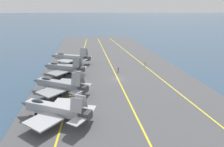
{
  "coord_description": "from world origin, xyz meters",
  "views": [
    {
      "loc": [
        -57.51,
        9.75,
        21.16
      ],
      "look_at": [
        -2.28,
        2.09,
        2.9
      ],
      "focal_mm": 32.0,
      "sensor_mm": 36.0,
      "label": 1
    }
  ],
  "objects_px": {
    "parked_jet_nearest": "(54,109)",
    "crew_red_vest": "(118,69)",
    "parked_jet_third": "(64,68)",
    "crew_yellow_vest": "(145,63)",
    "parked_jet_second": "(59,85)",
    "parked_jet_fourth": "(71,57)"
  },
  "relations": [
    {
      "from": "parked_jet_second",
      "to": "parked_jet_nearest",
      "type": "bearing_deg",
      "value": -177.97
    },
    {
      "from": "parked_jet_second",
      "to": "parked_jet_fourth",
      "type": "height_order",
      "value": "parked_jet_fourth"
    },
    {
      "from": "crew_red_vest",
      "to": "parked_jet_second",
      "type": "bearing_deg",
      "value": 131.62
    },
    {
      "from": "parked_jet_second",
      "to": "parked_jet_third",
      "type": "height_order",
      "value": "parked_jet_second"
    },
    {
      "from": "parked_jet_second",
      "to": "crew_yellow_vest",
      "type": "distance_m",
      "value": 36.96
    },
    {
      "from": "parked_jet_second",
      "to": "crew_yellow_vest",
      "type": "height_order",
      "value": "parked_jet_second"
    },
    {
      "from": "parked_jet_nearest",
      "to": "parked_jet_second",
      "type": "bearing_deg",
      "value": 2.03
    },
    {
      "from": "parked_jet_nearest",
      "to": "crew_yellow_vest",
      "type": "relative_size",
      "value": 8.57
    },
    {
      "from": "parked_jet_third",
      "to": "parked_jet_nearest",
      "type": "bearing_deg",
      "value": -178.51
    },
    {
      "from": "parked_jet_nearest",
      "to": "crew_red_vest",
      "type": "relative_size",
      "value": 9.2
    },
    {
      "from": "parked_jet_nearest",
      "to": "parked_jet_second",
      "type": "distance_m",
      "value": 13.04
    },
    {
      "from": "parked_jet_nearest",
      "to": "parked_jet_fourth",
      "type": "distance_m",
      "value": 41.74
    },
    {
      "from": "parked_jet_third",
      "to": "parked_jet_fourth",
      "type": "bearing_deg",
      "value": -6.19
    },
    {
      "from": "crew_red_vest",
      "to": "crew_yellow_vest",
      "type": "bearing_deg",
      "value": -60.07
    },
    {
      "from": "parked_jet_fourth",
      "to": "crew_red_vest",
      "type": "distance_m",
      "value": 21.11
    },
    {
      "from": "parked_jet_nearest",
      "to": "crew_red_vest",
      "type": "height_order",
      "value": "parked_jet_nearest"
    },
    {
      "from": "crew_yellow_vest",
      "to": "parked_jet_third",
      "type": "bearing_deg",
      "value": 103.47
    },
    {
      "from": "parked_jet_nearest",
      "to": "crew_red_vest",
      "type": "bearing_deg",
      "value": -31.02
    },
    {
      "from": "parked_jet_second",
      "to": "crew_red_vest",
      "type": "height_order",
      "value": "parked_jet_second"
    },
    {
      "from": "parked_jet_third",
      "to": "crew_yellow_vest",
      "type": "xyz_separation_m",
      "value": [
        7.09,
        -29.61,
        -1.31
      ]
    },
    {
      "from": "parked_jet_nearest",
      "to": "parked_jet_fourth",
      "type": "bearing_deg",
      "value": -0.97
    },
    {
      "from": "parked_jet_nearest",
      "to": "crew_red_vest",
      "type": "xyz_separation_m",
      "value": [
        28.86,
        -17.35,
        -1.38
      ]
    }
  ]
}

